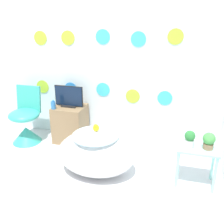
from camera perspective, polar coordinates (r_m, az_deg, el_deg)
name	(u,v)px	position (r m, az deg, el deg)	size (l,w,h in m)	color
ground_plane	(57,204)	(2.91, -11.97, -19.05)	(12.00, 12.00, 0.00)	silver
wall_back_dotted	(102,53)	(3.77, -2.17, 12.67)	(4.41, 0.05, 2.60)	white
bathtub	(96,153)	(3.18, -3.51, -8.96)	(0.93, 0.67, 0.52)	white
rubber_duck	(96,128)	(3.11, -3.52, -3.41)	(0.08, 0.09, 0.09)	yellow
chair	(26,124)	(4.11, -18.28, -2.59)	(0.45, 0.45, 0.83)	#38B2A3
tv_cabinet	(70,124)	(3.98, -9.04, -2.50)	(0.45, 0.41, 0.55)	#8E704C
tv	(69,97)	(3.84, -9.38, 3.15)	(0.43, 0.12, 0.31)	black
vase	(53,105)	(3.81, -12.66, 1.50)	(0.07, 0.07, 0.13)	#2D72B7
side_table	(197,155)	(3.08, 18.03, -8.85)	(0.44, 0.31, 0.47)	#99E0D8
potted_plant_left	(190,138)	(2.98, 16.55, -5.52)	(0.12, 0.12, 0.19)	white
potted_plant_right	(209,140)	(3.00, 20.34, -5.84)	(0.13, 0.13, 0.19)	#8C6B4C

